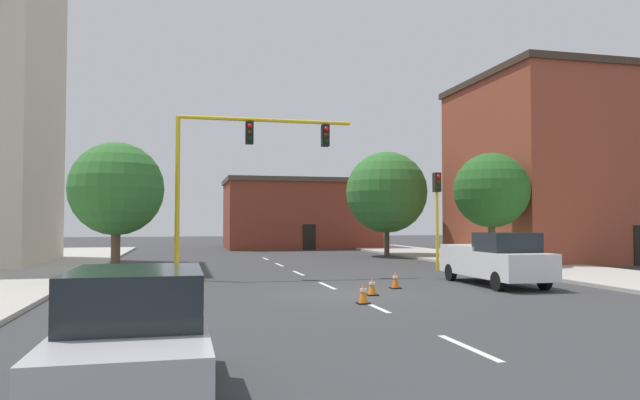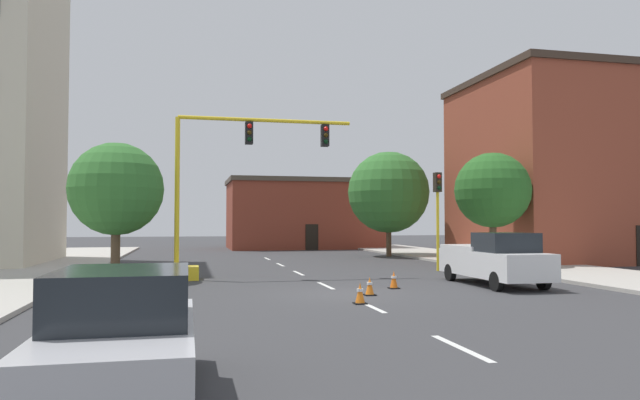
% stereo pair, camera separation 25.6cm
% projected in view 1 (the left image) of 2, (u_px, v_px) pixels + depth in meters
% --- Properties ---
extents(ground_plane, '(160.00, 160.00, 0.00)m').
position_uv_depth(ground_plane, '(345.00, 294.00, 19.26)').
color(ground_plane, '#38383A').
extents(sidewalk_left, '(6.00, 56.00, 0.14)m').
position_uv_depth(sidewalk_left, '(9.00, 277.00, 24.20)').
color(sidewalk_left, '#B2ADA3').
rests_on(sidewalk_left, ground_plane).
extents(sidewalk_right, '(6.00, 56.00, 0.14)m').
position_uv_depth(sidewalk_right, '(533.00, 267.00, 29.87)').
color(sidewalk_right, '#B2ADA3').
rests_on(sidewalk_right, ground_plane).
extents(lane_stripe_seg_1, '(0.16, 2.40, 0.01)m').
position_uv_depth(lane_stripe_seg_1, '(468.00, 347.00, 10.99)').
color(lane_stripe_seg_1, silver).
rests_on(lane_stripe_seg_1, ground_plane).
extents(lane_stripe_seg_2, '(0.16, 2.40, 0.01)m').
position_uv_depth(lane_stripe_seg_2, '(375.00, 306.00, 16.34)').
color(lane_stripe_seg_2, silver).
rests_on(lane_stripe_seg_2, ground_plane).
extents(lane_stripe_seg_3, '(0.16, 2.40, 0.01)m').
position_uv_depth(lane_stripe_seg_3, '(327.00, 286.00, 21.69)').
color(lane_stripe_seg_3, silver).
rests_on(lane_stripe_seg_3, ground_plane).
extents(lane_stripe_seg_4, '(0.16, 2.40, 0.01)m').
position_uv_depth(lane_stripe_seg_4, '(298.00, 273.00, 27.03)').
color(lane_stripe_seg_4, silver).
rests_on(lane_stripe_seg_4, ground_plane).
extents(lane_stripe_seg_5, '(0.16, 2.40, 0.01)m').
position_uv_depth(lane_stripe_seg_5, '(279.00, 265.00, 32.38)').
color(lane_stripe_seg_5, silver).
rests_on(lane_stripe_seg_5, ground_plane).
extents(lane_stripe_seg_6, '(0.16, 2.40, 0.01)m').
position_uv_depth(lane_stripe_seg_6, '(265.00, 259.00, 37.73)').
color(lane_stripe_seg_6, silver).
rests_on(lane_stripe_seg_6, ground_plane).
extents(building_brick_center, '(13.67, 8.28, 6.25)m').
position_uv_depth(building_brick_center, '(300.00, 214.00, 53.19)').
color(building_brick_center, brown).
rests_on(building_brick_center, ground_plane).
extents(building_row_right, '(13.67, 10.97, 11.36)m').
position_uv_depth(building_row_right, '(576.00, 170.00, 36.86)').
color(building_row_right, brown).
rests_on(building_row_right, ground_plane).
extents(traffic_signal_gantry, '(8.30, 1.20, 6.83)m').
position_uv_depth(traffic_signal_gantry, '(202.00, 226.00, 24.17)').
color(traffic_signal_gantry, yellow).
rests_on(traffic_signal_gantry, ground_plane).
extents(traffic_light_pole_right, '(0.32, 0.47, 4.80)m').
position_uv_depth(traffic_light_pole_right, '(437.00, 199.00, 28.44)').
color(traffic_light_pole_right, yellow).
rests_on(traffic_light_pole_right, ground_plane).
extents(tree_right_far, '(5.65, 5.65, 7.28)m').
position_uv_depth(tree_right_far, '(387.00, 192.00, 40.47)').
color(tree_right_far, brown).
rests_on(tree_right_far, ground_plane).
extents(tree_left_near, '(3.73, 3.73, 5.57)m').
position_uv_depth(tree_left_near, '(116.00, 189.00, 23.24)').
color(tree_left_near, brown).
rests_on(tree_left_near, ground_plane).
extents(tree_right_mid, '(3.93, 3.93, 6.01)m').
position_uv_depth(tree_right_mid, '(491.00, 190.00, 30.41)').
color(tree_right_mid, brown).
rests_on(tree_right_mid, ground_plane).
extents(pickup_truck_white, '(2.05, 5.42, 1.99)m').
position_uv_depth(pickup_truck_white, '(495.00, 259.00, 21.94)').
color(pickup_truck_white, white).
rests_on(pickup_truck_white, ground_plane).
extents(sedan_silver_near_left, '(1.88, 4.50, 1.74)m').
position_uv_depth(sedan_silver_near_left, '(135.00, 334.00, 7.72)').
color(sedan_silver_near_left, '#B7B7BC').
rests_on(sedan_silver_near_left, ground_plane).
extents(traffic_cone_roadside_a, '(0.36, 0.36, 0.62)m').
position_uv_depth(traffic_cone_roadside_a, '(363.00, 293.00, 16.87)').
color(traffic_cone_roadside_a, black).
rests_on(traffic_cone_roadside_a, ground_plane).
extents(traffic_cone_roadside_b, '(0.36, 0.36, 0.64)m').
position_uv_depth(traffic_cone_roadside_b, '(395.00, 280.00, 20.77)').
color(traffic_cone_roadside_b, black).
rests_on(traffic_cone_roadside_b, ground_plane).
extents(traffic_cone_roadside_c, '(0.36, 0.36, 0.60)m').
position_uv_depth(traffic_cone_roadside_c, '(372.00, 286.00, 18.84)').
color(traffic_cone_roadside_c, black).
rests_on(traffic_cone_roadside_c, ground_plane).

